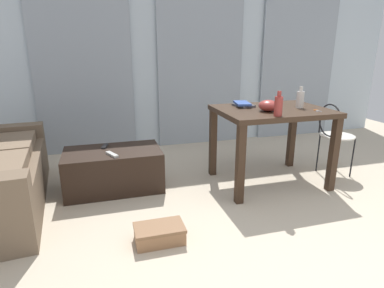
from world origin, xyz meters
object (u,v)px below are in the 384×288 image
at_px(book_stack, 243,104).
at_px(shoebox, 159,234).
at_px(tv_remote_secondary, 112,154).
at_px(bowl, 268,106).
at_px(tv_remote_primary, 105,146).
at_px(coffee_table, 114,170).
at_px(wire_chair, 334,131).
at_px(craft_table, 272,120).
at_px(bottle_far, 278,106).
at_px(scissors, 317,110).
at_px(bottle_near, 300,99).

bearing_deg(book_stack, shoebox, -138.20).
bearing_deg(tv_remote_secondary, shoebox, -97.34).
bearing_deg(bowl, tv_remote_primary, 160.72).
relative_size(coffee_table, wire_chair, 1.17).
bearing_deg(tv_remote_primary, craft_table, 0.46).
xyz_separation_m(bottle_far, scissors, (0.50, 0.12, -0.09)).
distance_m(coffee_table, bowl, 1.66).
bearing_deg(tv_remote_primary, scissors, -2.85).
bearing_deg(shoebox, craft_table, 30.27).
bearing_deg(bottle_far, tv_remote_primary, 153.20).
height_order(craft_table, scissors, scissors).
height_order(tv_remote_primary, shoebox, tv_remote_primary).
height_order(wire_chair, book_stack, book_stack).
height_order(bottle_far, tv_remote_primary, bottle_far).
relative_size(bottle_far, shoebox, 0.61).
relative_size(wire_chair, bowl, 4.29).
relative_size(bowl, tv_remote_secondary, 1.04).
xyz_separation_m(craft_table, bottle_near, (0.29, -0.04, 0.21)).
bearing_deg(tv_remote_secondary, bottle_far, -42.10).
relative_size(bottle_near, book_stack, 0.78).
height_order(book_stack, shoebox, book_stack).
height_order(wire_chair, scissors, wire_chair).
height_order(craft_table, bottle_far, bottle_far).
relative_size(bottle_near, scissors, 2.10).
xyz_separation_m(bottle_far, bowl, (0.03, 0.23, -0.04)).
bearing_deg(tv_remote_primary, book_stack, 5.72).
relative_size(bottle_far, tv_remote_primary, 1.54).
relative_size(wire_chair, shoebox, 2.22).
xyz_separation_m(wire_chair, tv_remote_secondary, (-2.37, 0.14, -0.10)).
distance_m(wire_chair, tv_remote_secondary, 2.37).
xyz_separation_m(bowl, book_stack, (-0.13, 0.31, -0.03)).
bearing_deg(coffee_table, scissors, -14.58).
relative_size(tv_remote_secondary, shoebox, 0.50).
height_order(coffee_table, bottle_far, bottle_far).
bearing_deg(book_stack, coffee_table, 176.18).
xyz_separation_m(scissors, tv_remote_primary, (-2.02, 0.65, -0.38)).
bearing_deg(coffee_table, bottle_near, -9.78).
height_order(bowl, shoebox, bowl).
bearing_deg(bottle_far, shoebox, -159.74).
height_order(wire_chair, tv_remote_primary, wire_chair).
relative_size(coffee_table, bowl, 5.00).
height_order(bowl, scissors, bowl).
bearing_deg(scissors, coffee_table, 165.42).
relative_size(craft_table, wire_chair, 1.35).
distance_m(wire_chair, shoebox, 2.27).
bearing_deg(bottle_near, tv_remote_primary, 166.56).
bearing_deg(tv_remote_primary, wire_chair, 4.69).
distance_m(book_stack, tv_remote_primary, 1.49).
distance_m(craft_table, bottle_far, 0.42).
relative_size(wire_chair, bottle_far, 3.63).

